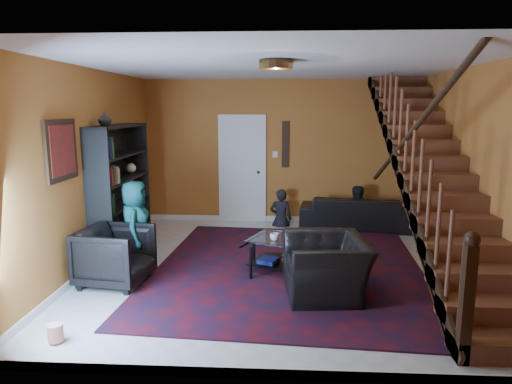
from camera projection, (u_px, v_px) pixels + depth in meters
The scene contains 21 objects.
floor at pixel (275, 267), 6.53m from camera, with size 5.50×5.50×0.00m, color beige.
room at pixel (200, 237), 7.90m from camera, with size 5.50×5.50×5.50m.
staircase at pixel (433, 172), 6.16m from camera, with size 0.95×5.02×3.18m.
bookshelf at pixel (121, 192), 7.08m from camera, with size 0.35×1.80×2.00m.
door at pixel (242, 171), 9.06m from camera, with size 0.82×0.05×2.05m, color silver.
framed_picture at pixel (61, 150), 5.47m from camera, with size 0.04×0.74×0.74m, color maroon.
wall_hanging at pixel (285, 144), 8.92m from camera, with size 0.14×0.03×0.90m, color black.
ceiling_fixture at pixel (276, 65), 5.25m from camera, with size 0.40×0.40×0.10m, color #3F2814.
rug at pixel (288, 269), 6.45m from camera, with size 3.71×4.24×0.02m, color #460C14.
sofa at pixel (356, 212), 8.65m from camera, with size 2.09×0.82×0.61m, color black.
armchair_left at pixel (115, 256), 5.86m from camera, with size 0.81×0.83×0.76m, color black.
armchair_right at pixel (326, 267), 5.53m from camera, with size 1.09×0.95×0.71m, color black.
person_adult_a at pixel (281, 219), 8.81m from camera, with size 0.43×0.28×1.18m, color black.
person_adult_b at pixel (355, 218), 8.72m from camera, with size 0.61×0.47×1.25m, color black.
person_child at pixel (135, 226), 6.34m from camera, with size 0.62×0.40×1.27m, color #175855.
coffee_table at pixel (294, 254), 6.29m from camera, with size 1.40×1.13×0.46m.
cup_a at pixel (275, 237), 6.23m from camera, with size 0.13×0.13×0.10m, color #999999.
cup_b at pixel (312, 239), 6.14m from camera, with size 0.11×0.11×0.10m, color #999999.
bowl at pixel (306, 240), 6.15m from camera, with size 0.20×0.20×0.05m, color #999999.
vase at pixel (105, 119), 6.38m from camera, with size 0.18×0.18×0.19m, color #999999.
popcorn_bucket at pixel (55, 333), 4.42m from camera, with size 0.15×0.15×0.17m, color red.
Camera 1 is at (0.07, -6.23, 2.25)m, focal length 32.00 mm.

